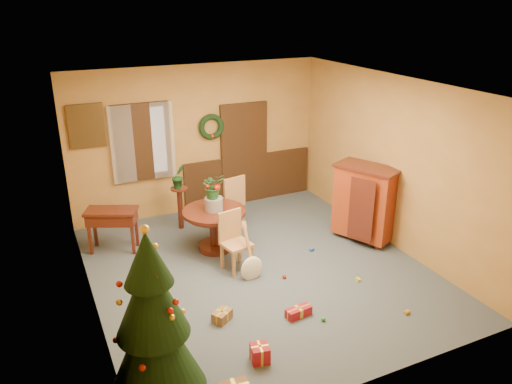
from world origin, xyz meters
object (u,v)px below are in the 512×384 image
dining_table (214,222)px  writing_desk (112,220)px  chair_near (234,239)px  christmas_tree (153,325)px  sideboard (365,201)px

dining_table → writing_desk: writing_desk is taller
dining_table → chair_near: (0.06, -0.71, -0.00)m
dining_table → chair_near: chair_near is taller
dining_table → writing_desk: (-1.56, 0.71, 0.05)m
christmas_tree → writing_desk: size_ratio=2.24×
chair_near → christmas_tree: 2.98m
chair_near → writing_desk: 2.16m
dining_table → christmas_tree: (-1.77, -3.01, 0.49)m
dining_table → writing_desk: size_ratio=1.13×
dining_table → chair_near: size_ratio=1.12×
dining_table → christmas_tree: 3.52m
christmas_tree → sideboard: (4.30, 2.25, -0.27)m
chair_near → sideboard: (2.47, -0.04, 0.22)m
chair_near → christmas_tree: (-1.83, -2.30, 0.49)m
writing_desk → sideboard: sideboard is taller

